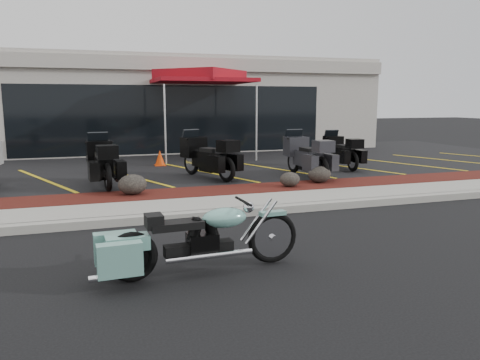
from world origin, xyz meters
name	(u,v)px	position (x,y,z in m)	size (l,w,h in m)	color
ground	(282,225)	(0.00, 0.00, 0.00)	(90.00, 90.00, 0.00)	black
curb	(264,210)	(0.00, 0.90, 0.07)	(24.00, 0.25, 0.15)	gray
sidewalk	(252,203)	(0.00, 1.60, 0.07)	(24.00, 1.20, 0.15)	gray
mulch_bed	(235,192)	(0.00, 2.80, 0.08)	(24.00, 1.20, 0.16)	black
upper_lot	(189,164)	(0.00, 8.20, 0.07)	(26.00, 9.60, 0.15)	black
dealership_building	(160,105)	(0.00, 14.47, 2.01)	(18.00, 8.16, 4.00)	#9D978E
boulder_left	(132,184)	(-2.36, 2.89, 0.38)	(0.63, 0.53, 0.45)	black
boulder_mid	(290,179)	(1.35, 2.71, 0.34)	(0.50, 0.41, 0.35)	black
boulder_right	(320,174)	(2.30, 3.00, 0.37)	(0.60, 0.50, 0.42)	black
hero_cruiser	(272,230)	(-0.91, -1.81, 0.47)	(2.68, 0.68, 0.94)	#71AFA2
touring_black_front	(99,157)	(-3.01, 5.04, 0.79)	(2.19, 0.84, 1.27)	black
touring_black_mid	(191,152)	(-0.51, 5.32, 0.79)	(2.21, 0.84, 1.28)	black
touring_grey	(294,151)	(2.38, 4.75, 0.78)	(2.18, 0.83, 1.27)	#2D2D32
touring_black_rear	(331,148)	(4.20, 5.86, 0.72)	(1.97, 0.75, 1.15)	black
traffic_cone	(160,158)	(-1.08, 7.49, 0.40)	(0.33, 0.33, 0.49)	#DA3A07
popup_canopy	(201,78)	(0.74, 9.36, 3.02)	(4.41, 4.41, 3.16)	silver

